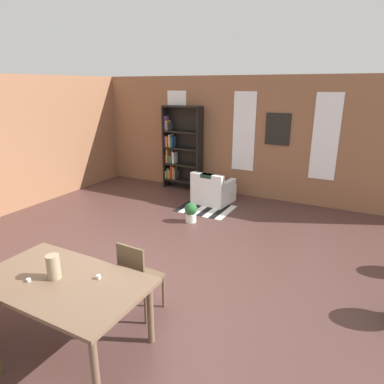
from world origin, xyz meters
TOP-DOWN VIEW (x-y plane):
  - ground_plane at (0.00, 0.00)m, footprint 11.42×11.42m
  - back_wall_brick at (0.00, 4.45)m, footprint 8.93×0.12m
  - window_pane_0 at (-1.85, 4.38)m, footprint 0.55×0.02m
  - window_pane_1 at (0.00, 4.38)m, footprint 0.55×0.02m
  - window_pane_2 at (1.85, 4.38)m, footprint 0.55×0.02m
  - dining_table at (0.13, -1.39)m, footprint 1.79×1.03m
  - vase_on_table at (0.03, -1.39)m, footprint 0.14×0.14m
  - tealight_candle_0 at (0.45, -1.19)m, footprint 0.04×0.04m
  - tealight_candle_1 at (-0.15, -1.56)m, footprint 0.04×0.04m
  - dining_chair_far_right at (0.53, -0.65)m, footprint 0.42×0.42m
  - bookshelf_tall at (-1.67, 4.20)m, footprint 1.05×0.32m
  - armchair_white at (-0.39, 3.49)m, footprint 0.86×0.86m
  - potted_plant_corner at (-0.29, 2.21)m, footprint 0.26×0.26m
  - striped_rug at (-0.36, 3.03)m, footprint 1.17×0.96m
  - framed_picture at (0.81, 4.38)m, footprint 0.56×0.03m

SIDE VIEW (x-z plane):
  - ground_plane at x=0.00m, z-range 0.00..0.00m
  - striped_rug at x=-0.36m, z-range 0.00..0.01m
  - potted_plant_corner at x=-0.29m, z-range 0.01..0.42m
  - armchair_white at x=-0.39m, z-range -0.10..0.65m
  - dining_chair_far_right at x=0.53m, z-range 0.04..0.99m
  - dining_table at x=0.13m, z-range 0.30..1.05m
  - tealight_candle_1 at x=-0.15m, z-range 0.75..0.79m
  - tealight_candle_0 at x=0.45m, z-range 0.75..0.80m
  - vase_on_table at x=0.03m, z-range 0.75..1.01m
  - bookshelf_tall at x=-1.67m, z-range -0.03..2.12m
  - back_wall_brick at x=0.00m, z-range 0.00..2.88m
  - window_pane_0 at x=-1.85m, z-range 0.65..2.52m
  - window_pane_1 at x=0.00m, z-range 0.65..2.52m
  - window_pane_2 at x=1.85m, z-range 0.65..2.52m
  - framed_picture at x=0.81m, z-range 1.33..2.05m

